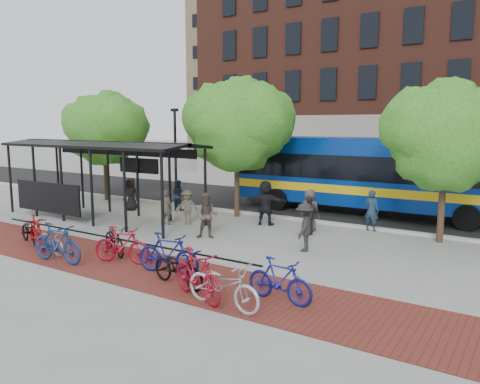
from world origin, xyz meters
The scene contains 33 objects.
ground centered at (0.00, 0.00, 0.00)m, with size 160.00×160.00×0.00m, color #9E9E99.
asphalt_street centered at (0.00, 8.00, 0.01)m, with size 160.00×8.00×0.01m, color black.
curb centered at (0.00, 4.00, 0.06)m, with size 160.00×0.25×0.12m, color #B7B7B2.
brick_strip centered at (-2.00, -5.00, 0.00)m, with size 24.00×3.00×0.01m, color maroon.
bike_rack_rail centered at (-3.30, -4.10, 0.00)m, with size 12.00×0.05×0.95m, color black.
building_tower centered at (-16.00, 40.00, 15.00)m, with size 22.00×22.00×30.00m, color #7A664C.
bus_shelter centered at (-8.13, -0.48, 3.00)m, with size 10.60×3.07×3.60m.
tree_a centered at (-11.91, 3.35, 4.24)m, with size 4.90×4.00×6.18m.
tree_b centered at (-2.90, 3.35, 4.46)m, with size 5.15×4.20×6.47m.
tree_c centered at (6.09, 3.35, 4.05)m, with size 4.66×3.80×5.92m.
lamp_post_left centered at (-7.00, 3.60, 2.75)m, with size 0.35×0.20×5.12m.
bus centered at (2.20, 7.27, 2.11)m, with size 13.67×3.40×3.68m.
bike_0 centered at (-6.53, -5.08, 0.49)m, with size 0.65×1.85×0.97m, color black.
bike_1 centered at (-5.68, -5.40, 0.59)m, with size 0.55×1.96×1.18m, color maroon.
bike_2 centered at (-4.75, -5.53, 0.46)m, with size 0.61×1.75×0.92m, color #98989A.
bike_3 centered at (-3.68, -6.01, 0.63)m, with size 0.59×2.10×1.26m, color navy.
bike_4 centered at (-2.92, -4.34, 0.49)m, with size 0.65×1.88×0.99m, color black.
bike_5 centered at (-1.89, -4.96, 0.59)m, with size 0.55×1.95×1.17m, color maroon.
bike_7 centered at (0.03, -4.97, 0.61)m, with size 0.57×2.03×1.22m, color navy.
bike_8 centered at (0.95, -5.59, 0.52)m, with size 0.68×1.96×1.03m, color black.
bike_9 centered at (1.97, -6.08, 0.63)m, with size 0.59×2.10×1.26m, color maroon.
bike_10 centered at (2.83, -6.18, 0.57)m, with size 0.76×2.17×1.14m, color #B6B6B9.
bike_11 centered at (3.79, -5.12, 0.55)m, with size 0.52×1.84×1.10m, color navy.
pedestrian_0 centered at (-8.37, 1.70, 0.83)m, with size 0.81×0.52×1.65m, color black.
pedestrian_1 centered at (-4.57, 0.11, 0.77)m, with size 0.56×0.37×1.54m, color #433B36.
pedestrian_2 centered at (-6.38, 2.99, 0.78)m, with size 0.76×0.59×1.56m, color #1F2E49.
pedestrian_3 centered at (-3.84, 0.66, 0.77)m, with size 1.00×0.57×1.54m, color brown.
pedestrian_4 centered at (1.37, 1.84, 0.77)m, with size 0.90×0.38×1.54m, color #292929.
pedestrian_5 centered at (-0.93, 2.41, 0.97)m, with size 1.80×0.57×1.94m, color black.
pedestrian_6 centered at (1.15, 2.40, 0.86)m, with size 0.84×0.55×1.72m, color #484039.
pedestrian_7 centered at (3.27, 3.80, 0.85)m, with size 0.62×0.41×1.69m, color #1F344A.
pedestrian_8 centered at (-1.60, -0.90, 0.88)m, with size 0.86×0.67×1.76m, color brown.
pedestrian_9 centered at (2.29, -0.53, 0.84)m, with size 1.09×0.62×1.68m, color #252525.
Camera 1 is at (8.96, -14.91, 4.36)m, focal length 35.00 mm.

